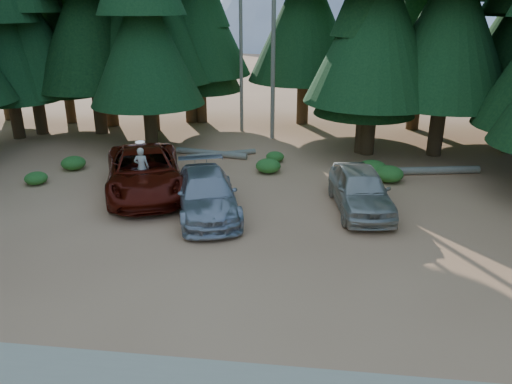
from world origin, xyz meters
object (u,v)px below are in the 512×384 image
log_right (420,171)px  red_pickup (144,171)px  log_mid (211,153)px  silver_minivan_center (207,194)px  log_left (222,154)px  frisbee_player (142,167)px  silver_minivan_right (361,189)px

log_right → red_pickup: bearing=-173.4°
red_pickup → log_mid: (1.65, 5.36, -0.74)m
silver_minivan_center → log_mid: (-1.34, 7.21, -0.61)m
red_pickup → log_left: bearing=47.0°
silver_minivan_center → log_right: size_ratio=0.95×
silver_minivan_center → frisbee_player: bearing=139.4°
red_pickup → log_right: 12.26m
log_left → log_right: bearing=-34.5°
silver_minivan_center → log_left: silver_minivan_center is taller
frisbee_player → log_mid: bearing=-109.7°
frisbee_player → log_mid: frisbee_player is taller
red_pickup → silver_minivan_right: (8.64, -0.84, -0.08)m
frisbee_player → log_right: size_ratio=0.33×
red_pickup → silver_minivan_center: 3.52m
silver_minivan_right → log_mid: bearing=130.5°
log_left → silver_minivan_right: bearing=-68.2°
frisbee_player → log_left: (2.04, 6.00, -1.17)m
silver_minivan_center → log_mid: size_ratio=1.37×
frisbee_player → silver_minivan_center: bearing=151.5°
silver_minivan_center → log_right: (8.69, 5.53, -0.59)m
log_right → silver_minivan_right: bearing=-134.8°
log_right → log_left: bearing=159.1°
red_pickup → frisbee_player: size_ratio=3.51×
red_pickup → frisbee_player: frisbee_player is taller
frisbee_player → red_pickup: bearing=-83.4°
red_pickup → log_left: size_ratio=1.80×
log_mid → log_right: 10.17m
silver_minivan_right → log_mid: size_ratio=1.25×
red_pickup → log_right: red_pickup is taller
red_pickup → log_left: 5.83m
red_pickup → log_mid: size_ratio=1.68×
silver_minivan_center → log_right: bearing=14.8°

